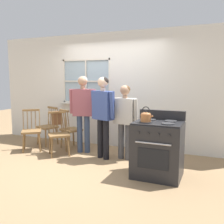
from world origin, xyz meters
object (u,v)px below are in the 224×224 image
person_adult_right (125,115)px  stove (158,149)px  person_elderly_left (83,107)px  handbag (57,118)px  chair_by_window (59,135)px  person_teen_center (103,109)px  chair_near_wall (32,131)px  potted_plant (79,98)px  chair_near_stove (70,130)px  chair_center_cluster (48,127)px  kettle (146,116)px

person_adult_right → stove: size_ratio=1.38×
person_elderly_left → handbag: 0.64m
chair_by_window → person_teen_center: person_teen_center is taller
chair_near_wall → potted_plant: potted_plant is taller
chair_near_wall → potted_plant: size_ratio=2.57×
chair_near_stove → chair_near_wall: bearing=59.5°
chair_near_wall → person_teen_center: person_teen_center is taller
chair_center_cluster → handbag: size_ratio=3.03×
person_adult_right → stove: 1.13m
chair_center_cluster → kettle: bearing=-2.1°
person_elderly_left → chair_center_cluster: bearing=148.8°
person_teen_center → kettle: size_ratio=6.72×
chair_by_window → kettle: kettle is taller
chair_near_stove → person_teen_center: bearing=-173.1°
potted_plant → handbag: potted_plant is taller
stove → kettle: bearing=-143.4°
person_elderly_left → kettle: size_ratio=6.78×
chair_by_window → handbag: bearing=90.0°
person_adult_right → kettle: person_adult_right is taller
handbag → potted_plant: bearing=86.2°
chair_center_cluster → stove: stove is taller
person_elderly_left → handbag: person_elderly_left is taller
chair_near_wall → person_adult_right: person_adult_right is taller
chair_near_wall → kettle: kettle is taller
handbag → person_teen_center: bearing=-0.5°
person_teen_center → potted_plant: person_teen_center is taller
person_adult_right → potted_plant: (-1.49, 0.76, 0.24)m
chair_near_stove → person_elderly_left: 0.74m
chair_by_window → potted_plant: size_ratio=2.57×
chair_near_stove → stove: stove is taller
chair_by_window → chair_near_wall: bearing=132.7°
chair_center_cluster → person_teen_center: bearing=4.4°
kettle → handbag: bearing=163.5°
chair_center_cluster → person_elderly_left: bearing=7.1°
person_elderly_left → potted_plant: size_ratio=4.63×
chair_center_cluster → chair_near_wall: bearing=-72.7°
person_elderly_left → stove: size_ratio=1.55×
chair_center_cluster → potted_plant: bearing=52.6°
chair_near_wall → stove: stove is taller
potted_plant → handbag: (-0.06, -0.88, -0.38)m
chair_center_cluster → chair_near_stove: same height
chair_near_stove → handbag: 0.49m
chair_center_cluster → potted_plant: size_ratio=2.57×
chair_near_stove → person_teen_center: person_teen_center is taller
stove → chair_near_stove: bearing=158.8°
kettle → handbag: kettle is taller
stove → potted_plant: potted_plant is taller
chair_center_cluster → person_adult_right: 2.22m
person_elderly_left → stove: (1.82, -0.72, -0.55)m
person_teen_center → handbag: (-1.13, 0.01, -0.26)m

